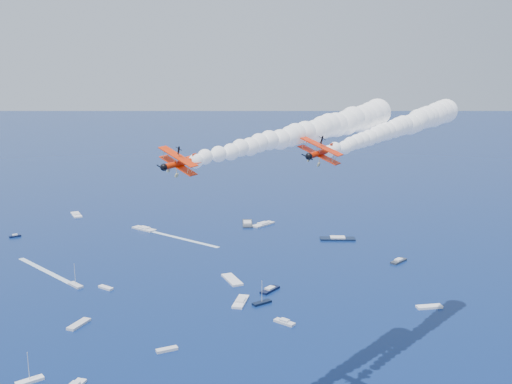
{
  "coord_description": "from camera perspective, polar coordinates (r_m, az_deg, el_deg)",
  "views": [
    {
      "loc": [
        -18.89,
        -81.6,
        70.35
      ],
      "look_at": [
        -10.65,
        18.12,
        49.4
      ],
      "focal_mm": 41.48,
      "sensor_mm": 36.0,
      "label": 1
    }
  ],
  "objects": [
    {
      "name": "smoke_trail_lead",
      "position": [
        136.67,
        13.36,
        6.01
      ],
      "size": [
        63.28,
        63.28,
        10.76
      ],
      "primitive_type": null,
      "rotation": [
        0.0,
        0.0,
        3.93
      ],
      "color": "white"
    },
    {
      "name": "smoke_trail_trail",
      "position": [
        114.13,
        4.4,
        5.66
      ],
      "size": [
        63.27,
        63.03,
        10.76
      ],
      "primitive_type": null,
      "rotation": [
        0.0,
        0.0,
        3.88
      ],
      "color": "white"
    },
    {
      "name": "biplane_trail",
      "position": [
        92.89,
        -7.4,
        2.74
      ],
      "size": [
        11.09,
        11.43,
        7.37
      ],
      "primitive_type": null,
      "rotation": [
        -0.31,
        0.07,
        3.88
      ],
      "color": "red"
    },
    {
      "name": "spectator_boats",
      "position": [
        215.46,
        -0.4,
        -7.13
      ],
      "size": [
        220.41,
        184.35,
        0.7
      ],
      "color": "silver",
      "rests_on": "ground"
    },
    {
      "name": "biplane_lead",
      "position": [
        110.87,
        6.2,
        3.77
      ],
      "size": [
        13.16,
        13.38,
        8.73
      ],
      "primitive_type": null,
      "rotation": [
        -0.31,
        0.07,
        3.93
      ],
      "color": "red"
    },
    {
      "name": "boat_wakes",
      "position": [
        236.33,
        -12.96,
        -5.8
      ],
      "size": [
        76.22,
        63.57,
        0.04
      ],
      "color": "white",
      "rests_on": "ground"
    }
  ]
}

